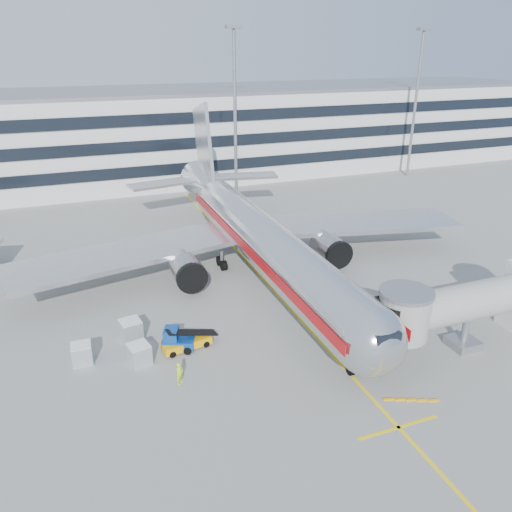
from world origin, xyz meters
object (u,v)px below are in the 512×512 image
object	(u,v)px
cargo_container_front	(139,354)
ramp_worker	(180,373)
belt_loader	(186,342)
main_jet	(256,235)
cargo_container_left	(82,354)
cargo_container_right	(131,330)
baggage_tug	(176,340)

from	to	relation	value
cargo_container_front	ramp_worker	bearing A→B (deg)	-56.77
belt_loader	ramp_worker	bearing A→B (deg)	-109.26
main_jet	cargo_container_left	size ratio (longest dim) A/B	32.07
main_jet	cargo_container_right	distance (m)	17.42
cargo_container_right	cargo_container_front	xyz separation A→B (m)	(0.11, -3.73, -0.05)
cargo_container_left	cargo_container_right	world-z (taller)	cargo_container_right
cargo_container_left	cargo_container_right	size ratio (longest dim) A/B	0.84
main_jet	ramp_worker	distance (m)	20.54
belt_loader	cargo_container_front	xyz separation A→B (m)	(-3.86, -0.75, 0.26)
cargo_container_left	cargo_container_front	bearing A→B (deg)	-22.43
ramp_worker	cargo_container_right	bearing A→B (deg)	73.22
cargo_container_right	cargo_container_front	world-z (taller)	cargo_container_right
cargo_container_left	belt_loader	bearing A→B (deg)	-6.80
baggage_tug	cargo_container_front	bearing A→B (deg)	-164.00
cargo_container_left	cargo_container_front	size ratio (longest dim) A/B	0.85
baggage_tug	cargo_container_right	size ratio (longest dim) A/B	1.54
main_jet	baggage_tug	world-z (taller)	main_jet
belt_loader	main_jet	bearing A→B (deg)	48.28
main_jet	ramp_worker	world-z (taller)	main_jet
cargo_container_right	ramp_worker	size ratio (longest dim) A/B	1.08
baggage_tug	cargo_container_right	distance (m)	4.28
belt_loader	baggage_tug	bearing A→B (deg)	170.06
main_jet	cargo_container_front	size ratio (longest dim) A/B	27.40
belt_loader	cargo_container_front	world-z (taller)	belt_loader
baggage_tug	ramp_worker	distance (m)	4.52
belt_loader	ramp_worker	distance (m)	4.60
belt_loader	ramp_worker	world-z (taller)	belt_loader
baggage_tug	cargo_container_right	world-z (taller)	baggage_tug
main_jet	cargo_container_front	world-z (taller)	main_jet
main_jet	belt_loader	xyz separation A→B (m)	(-10.61, -11.91, -3.66)
baggage_tug	cargo_container_left	world-z (taller)	baggage_tug
baggage_tug	cargo_container_left	xyz separation A→B (m)	(-7.20, 0.82, -0.04)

